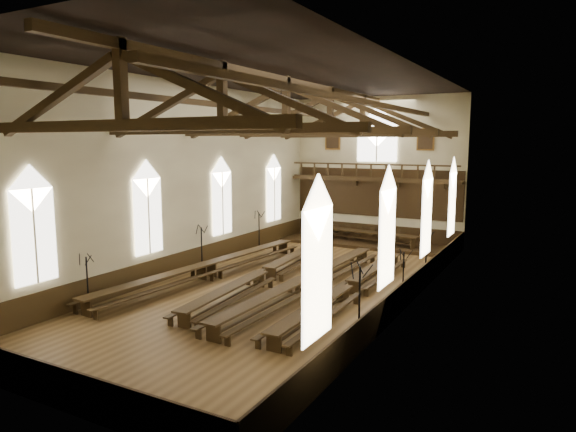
# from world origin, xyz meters

# --- Properties ---
(ground) EXTENTS (26.00, 26.00, 0.00)m
(ground) POSITION_xyz_m (0.00, 0.00, 0.00)
(ground) COLOR brown
(ground) RESTS_ON ground
(room_walls) EXTENTS (26.00, 26.00, 26.00)m
(room_walls) POSITION_xyz_m (0.00, 0.00, 6.46)
(room_walls) COLOR beige
(room_walls) RESTS_ON ground
(wainscot_band) EXTENTS (12.00, 26.00, 1.20)m
(wainscot_band) POSITION_xyz_m (0.00, 0.00, 0.60)
(wainscot_band) COLOR #372710
(wainscot_band) RESTS_ON ground
(side_windows) EXTENTS (11.85, 19.80, 4.50)m
(side_windows) POSITION_xyz_m (-0.00, -0.00, 3.74)
(side_windows) COLOR white
(side_windows) RESTS_ON room_walls
(end_window) EXTENTS (2.80, 0.12, 3.80)m
(end_window) POSITION_xyz_m (0.00, 12.90, 7.22)
(end_window) COLOR white
(end_window) RESTS_ON room_walls
(minstrels_gallery) EXTENTS (11.80, 1.24, 3.70)m
(minstrels_gallery) POSITION_xyz_m (0.00, 12.66, 3.91)
(minstrels_gallery) COLOR #372611
(minstrels_gallery) RESTS_ON room_walls
(portraits) EXTENTS (7.75, 0.09, 1.45)m
(portraits) POSITION_xyz_m (0.00, 12.90, 7.10)
(portraits) COLOR brown
(portraits) RESTS_ON room_walls
(roof_trusses) EXTENTS (11.70, 25.70, 2.80)m
(roof_trusses) POSITION_xyz_m (0.00, -0.00, 8.22)
(roof_trusses) COLOR #372611
(roof_trusses) RESTS_ON room_walls
(refectory_row_a) EXTENTS (2.21, 14.93, 0.80)m
(refectory_row_a) POSITION_xyz_m (-4.32, -0.61, 0.58)
(refectory_row_a) COLOR #372611
(refectory_row_a) RESTS_ON ground
(refectory_row_b) EXTENTS (2.01, 14.26, 0.73)m
(refectory_row_b) POSITION_xyz_m (-1.20, -0.04, 0.53)
(refectory_row_b) COLOR #372611
(refectory_row_b) RESTS_ON ground
(refectory_row_c) EXTENTS (1.70, 14.62, 0.77)m
(refectory_row_c) POSITION_xyz_m (1.30, -0.42, 0.56)
(refectory_row_c) COLOR #372611
(refectory_row_c) RESTS_ON ground
(refectory_row_d) EXTENTS (1.50, 14.10, 0.72)m
(refectory_row_d) POSITION_xyz_m (3.37, -0.36, 0.52)
(refectory_row_d) COLOR #372611
(refectory_row_d) RESTS_ON ground
(dais) EXTENTS (11.40, 3.10, 0.21)m
(dais) POSITION_xyz_m (-0.46, 11.40, 0.10)
(dais) COLOR #372710
(dais) RESTS_ON ground
(high_table) EXTENTS (8.15, 2.01, 0.76)m
(high_table) POSITION_xyz_m (-0.46, 11.40, 0.85)
(high_table) COLOR #372611
(high_table) RESTS_ON dais
(high_chairs) EXTENTS (4.94, 0.44, 0.92)m
(high_chairs) POSITION_xyz_m (-0.46, 12.18, 0.71)
(high_chairs) COLOR #372611
(high_chairs) RESTS_ON dais
(candelabrum_left_near) EXTENTS (0.72, 0.68, 2.38)m
(candelabrum_left_near) POSITION_xyz_m (-5.55, -7.00, 0.72)
(candelabrum_left_near) COLOR black
(candelabrum_left_near) RESTS_ON ground
(candelabrum_left_mid) EXTENTS (0.73, 0.76, 2.51)m
(candelabrum_left_mid) POSITION_xyz_m (-5.55, 0.58, 0.76)
(candelabrum_left_mid) COLOR black
(candelabrum_left_mid) RESTS_ON ground
(candelabrum_left_far) EXTENTS (0.70, 0.80, 2.59)m
(candelabrum_left_far) POSITION_xyz_m (-5.55, 6.48, 0.79)
(candelabrum_left_far) COLOR black
(candelabrum_left_far) RESTS_ON ground
(candelabrum_right_near) EXTENTS (0.81, 0.86, 2.82)m
(candelabrum_right_near) POSITION_xyz_m (5.55, -4.83, 0.86)
(candelabrum_right_near) COLOR black
(candelabrum_right_near) RESTS_ON ground
(candelabrum_right_mid) EXTENTS (0.65, 0.69, 2.29)m
(candelabrum_right_mid) POSITION_xyz_m (5.55, 0.60, 0.69)
(candelabrum_right_mid) COLOR black
(candelabrum_right_mid) RESTS_ON ground
(candelabrum_right_far) EXTENTS (0.76, 0.71, 2.50)m
(candelabrum_right_far) POSITION_xyz_m (5.55, 4.70, 0.76)
(candelabrum_right_far) COLOR black
(candelabrum_right_far) RESTS_ON ground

